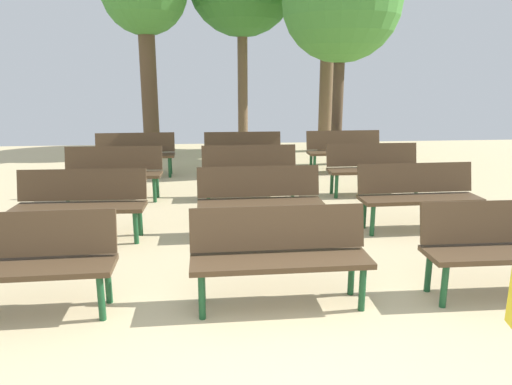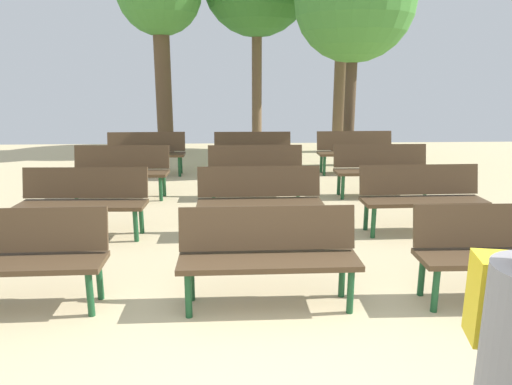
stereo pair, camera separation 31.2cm
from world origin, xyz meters
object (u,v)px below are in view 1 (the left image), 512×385
(bench_r0_c2, at_px, (507,243))
(bench_r3_c0, at_px, (135,152))
(bench_r1_c1, at_px, (260,196))
(bench_r3_c2, at_px, (344,149))
(bench_r1_c0, at_px, (81,200))
(bench_r2_c2, at_px, (373,166))
(bench_r0_c1, at_px, (280,250))
(tree_2, at_px, (342,2))
(bench_r2_c0, at_px, (113,170))
(bench_r0_c0, at_px, (20,258))
(bench_r1_c2, at_px, (418,192))
(bench_r3_c1, at_px, (243,150))
(bench_r2_c1, at_px, (249,168))

(bench_r0_c2, height_order, bench_r3_c0, same)
(bench_r1_c1, distance_m, bench_r3_c2, 4.47)
(bench_r1_c0, height_order, bench_r2_c2, same)
(bench_r0_c1, bearing_deg, bench_r3_c0, 109.50)
(bench_r0_c1, relative_size, bench_r0_c2, 1.00)
(bench_r3_c0, height_order, tree_2, tree_2)
(bench_r0_c1, relative_size, bench_r2_c0, 0.99)
(bench_r0_c0, height_order, bench_r2_c2, same)
(bench_r1_c1, bearing_deg, bench_r2_c0, 137.61)
(bench_r2_c0, xyz_separation_m, bench_r3_c0, (0.07, 1.90, 0.00))
(bench_r3_c0, bearing_deg, bench_r0_c1, -71.05)
(bench_r0_c2, relative_size, bench_r1_c2, 1.00)
(bench_r3_c0, relative_size, tree_2, 0.33)
(bench_r3_c1, distance_m, bench_r3_c2, 2.17)
(bench_r1_c2, relative_size, bench_r2_c0, 1.00)
(bench_r0_c0, bearing_deg, bench_r1_c2, 22.32)
(bench_r1_c2, xyz_separation_m, bench_r3_c2, (0.08, 3.86, 0.00))
(bench_r1_c1, bearing_deg, bench_r3_c1, 88.55)
(bench_r1_c0, distance_m, bench_r1_c2, 4.39)
(bench_r0_c0, bearing_deg, tree_2, 54.57)
(bench_r1_c1, height_order, bench_r3_c1, same)
(bench_r0_c0, bearing_deg, bench_r1_c0, 88.15)
(bench_r2_c2, bearing_deg, bench_r0_c0, -138.75)
(bench_r0_c0, relative_size, tree_2, 0.33)
(bench_r3_c0, bearing_deg, bench_r0_c0, -92.25)
(bench_r1_c1, distance_m, bench_r3_c1, 3.85)
(tree_2, bearing_deg, bench_r2_c1, -127.93)
(bench_r1_c2, height_order, bench_r3_c2, same)
(bench_r3_c0, bearing_deg, bench_r2_c1, -43.24)
(bench_r0_c0, distance_m, bench_r0_c2, 4.40)
(bench_r3_c0, bearing_deg, bench_r3_c1, -2.29)
(bench_r3_c2, bearing_deg, tree_2, 85.16)
(bench_r3_c0, bearing_deg, bench_r1_c2, -43.24)
(bench_r1_c0, xyz_separation_m, tree_2, (4.52, 4.79, 3.06))
(bench_r1_c0, relative_size, tree_2, 0.33)
(bench_r1_c0, distance_m, bench_r2_c0, 1.98)
(bench_r0_c2, height_order, bench_r2_c2, same)
(bench_r0_c0, xyz_separation_m, tree_2, (4.54, 6.72, 3.06))
(bench_r1_c1, distance_m, bench_r2_c0, 3.00)
(bench_r0_c1, height_order, bench_r1_c1, same)
(bench_r0_c1, xyz_separation_m, bench_r1_c0, (-2.23, 1.96, 0.00))
(bench_r2_c0, height_order, bench_r3_c0, same)
(bench_r0_c0, xyz_separation_m, bench_r1_c0, (0.02, 1.92, 0.00))
(bench_r0_c1, xyz_separation_m, bench_r2_c1, (0.04, 3.86, 0.00))
(bench_r1_c1, height_order, bench_r1_c2, same)
(bench_r2_c1, xyz_separation_m, bench_r3_c1, (0.02, 1.93, 0.00))
(bench_r0_c0, relative_size, bench_r2_c2, 1.00)
(bench_r3_c2, bearing_deg, bench_r3_c1, 179.57)
(bench_r2_c1, bearing_deg, bench_r0_c2, -61.29)
(bench_r3_c1, xyz_separation_m, bench_r3_c2, (2.17, 0.03, 0.00))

